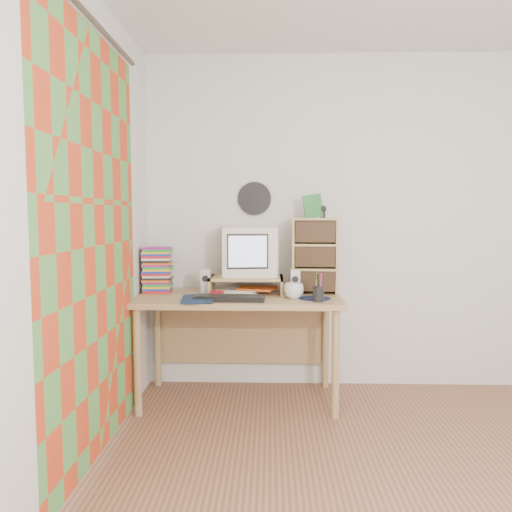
# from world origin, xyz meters

# --- Properties ---
(back_wall) EXTENTS (3.50, 0.00, 3.50)m
(back_wall) POSITION_xyz_m (0.00, 1.75, 1.25)
(back_wall) COLOR white
(back_wall) RESTS_ON floor
(left_wall) EXTENTS (0.00, 3.50, 3.50)m
(left_wall) POSITION_xyz_m (-1.75, 0.00, 1.25)
(left_wall) COLOR white
(left_wall) RESTS_ON floor
(curtain) EXTENTS (0.00, 2.20, 2.20)m
(curtain) POSITION_xyz_m (-1.71, 0.48, 1.15)
(curtain) COLOR red
(curtain) RESTS_ON left_wall
(wall_disc) EXTENTS (0.25, 0.02, 0.25)m
(wall_disc) POSITION_xyz_m (-0.93, 1.73, 1.43)
(wall_disc) COLOR black
(wall_disc) RESTS_ON back_wall
(desk) EXTENTS (1.40, 0.70, 0.75)m
(desk) POSITION_xyz_m (-1.03, 1.44, 0.62)
(desk) COLOR tan
(desk) RESTS_ON floor
(monitor_riser) EXTENTS (0.52, 0.30, 0.12)m
(monitor_riser) POSITION_xyz_m (-0.98, 1.48, 0.84)
(monitor_riser) COLOR tan
(monitor_riser) RESTS_ON desk
(crt_monitor) EXTENTS (0.42, 0.42, 0.35)m
(crt_monitor) POSITION_xyz_m (-0.97, 1.53, 1.04)
(crt_monitor) COLOR beige
(crt_monitor) RESTS_ON monitor_riser
(speaker_left) EXTENTS (0.07, 0.07, 0.18)m
(speaker_left) POSITION_xyz_m (-1.26, 1.41, 0.84)
(speaker_left) COLOR silver
(speaker_left) RESTS_ON desk
(speaker_right) EXTENTS (0.07, 0.07, 0.18)m
(speaker_right) POSITION_xyz_m (-0.64, 1.42, 0.84)
(speaker_right) COLOR silver
(speaker_right) RESTS_ON desk
(keyboard) EXTENTS (0.46, 0.17, 0.03)m
(keyboard) POSITION_xyz_m (-1.07, 1.17, 0.77)
(keyboard) COLOR black
(keyboard) RESTS_ON desk
(dvd_stack) EXTENTS (0.21, 0.15, 0.28)m
(dvd_stack) POSITION_xyz_m (-1.62, 1.51, 0.89)
(dvd_stack) COLOR brown
(dvd_stack) RESTS_ON desk
(cd_rack) EXTENTS (0.34, 0.20, 0.54)m
(cd_rack) POSITION_xyz_m (-0.49, 1.51, 1.02)
(cd_rack) COLOR tan
(cd_rack) RESTS_ON desk
(mug) EXTENTS (0.16, 0.16, 0.10)m
(mug) POSITION_xyz_m (-0.65, 1.25, 0.80)
(mug) COLOR silver
(mug) RESTS_ON desk
(diary) EXTENTS (0.27, 0.21, 0.05)m
(diary) POSITION_xyz_m (-1.38, 1.14, 0.77)
(diary) COLOR #11203E
(diary) RESTS_ON desk
(mousepad) EXTENTS (0.26, 0.26, 0.00)m
(mousepad) POSITION_xyz_m (-0.51, 1.26, 0.75)
(mousepad) COLOR #101337
(mousepad) RESTS_ON desk
(pen_cup) EXTENTS (0.08, 0.08, 0.14)m
(pen_cup) POSITION_xyz_m (-0.50, 1.14, 0.82)
(pen_cup) COLOR black
(pen_cup) RESTS_ON desk
(papers) EXTENTS (0.33, 0.28, 0.04)m
(papers) POSITION_xyz_m (-0.98, 1.49, 0.77)
(papers) COLOR silver
(papers) RESTS_ON desk
(red_box) EXTENTS (0.09, 0.08, 0.04)m
(red_box) POSITION_xyz_m (-1.17, 1.31, 0.77)
(red_box) COLOR red
(red_box) RESTS_ON desk
(game_box) EXTENTS (0.13, 0.04, 0.16)m
(game_box) POSITION_xyz_m (-0.51, 1.49, 1.37)
(game_box) COLOR #1C6321
(game_box) RESTS_ON cd_rack
(webcam) EXTENTS (0.05, 0.05, 0.09)m
(webcam) POSITION_xyz_m (-0.44, 1.50, 1.33)
(webcam) COLOR black
(webcam) RESTS_ON cd_rack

